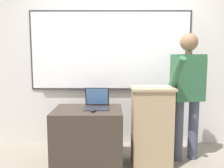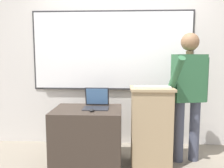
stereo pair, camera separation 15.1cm
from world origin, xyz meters
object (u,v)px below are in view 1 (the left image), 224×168
Objects in this scene: lectern_podium at (151,126)px; person_presenter at (187,88)px; wireless_keyboard at (152,87)px; side_desk at (88,137)px; laptop at (97,101)px; computer_mouse_by_laptop at (93,110)px.

lectern_podium is 0.68m from person_presenter.
person_presenter reaches higher than wireless_keyboard.
side_desk is 1.93× the size of wireless_keyboard.
person_presenter reaches higher than laptop.
lectern_podium is 0.77m from computer_mouse_by_laptop.
lectern_podium is 3.15× the size of laptop.
laptop is 0.73m from wireless_keyboard.
lectern_podium is 0.75m from laptop.
person_presenter reaches higher than side_desk.
laptop is (-1.16, -0.06, -0.16)m from person_presenter.
person_presenter is at bearing 22.39° from wireless_keyboard.
person_presenter is (1.27, 0.15, 0.60)m from side_desk.
computer_mouse_by_laptop is at bearing -168.79° from lectern_podium.
laptop reaches higher than computer_mouse_by_laptop.
wireless_keyboard is at bearing -168.18° from person_presenter.
person_presenter is 1.18m from laptop.
lectern_podium is at bearing -7.46° from laptop.
wireless_keyboard reaches higher than lectern_podium.
person_presenter is 5.26× the size of laptop.
side_desk is 0.41m from computer_mouse_by_laptop.
side_desk is 2.69× the size of laptop.
side_desk is at bearing -138.78° from laptop.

